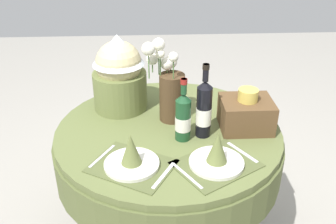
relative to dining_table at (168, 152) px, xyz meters
name	(u,v)px	position (x,y,z in m)	size (l,w,h in m)	color
dining_table	(168,152)	(0.00, 0.00, 0.00)	(1.16, 1.16, 0.76)	#5B6638
place_setting_left	(131,157)	(-0.17, -0.31, 0.19)	(0.42, 0.39, 0.16)	#4E562F
place_setting_right	(217,156)	(0.19, -0.32, 0.19)	(0.43, 0.40, 0.16)	#4E562F
flower_vase	(169,87)	(0.01, 0.10, 0.33)	(0.21, 0.16, 0.44)	#47331E
wine_bottle_left	(183,117)	(0.06, -0.10, 0.27)	(0.08, 0.08, 0.31)	#194223
wine_bottle_centre	(204,109)	(0.17, -0.07, 0.29)	(0.07, 0.07, 0.37)	black
gift_tub_back_left	(119,71)	(-0.25, 0.25, 0.37)	(0.29, 0.29, 0.42)	olive
woven_basket_side_right	(246,113)	(0.39, -0.01, 0.23)	(0.25, 0.22, 0.21)	brown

